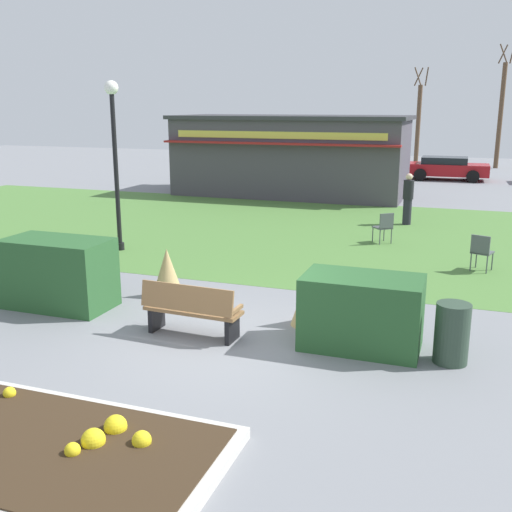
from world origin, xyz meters
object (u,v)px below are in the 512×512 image
object	(u,v)px
parked_car_center_slot	(446,168)
tree_left_bg	(418,124)
lamppost_mid	(115,146)
cafe_chair_west	(481,250)
park_bench	(191,310)
tree_right_bg	(501,114)
person_strolling	(408,199)
food_kiosk	(291,155)
parked_car_west_slot	(354,165)
trash_bin	(452,333)
cafe_chair_east	(384,225)

from	to	relation	value
parked_car_center_slot	tree_left_bg	size ratio (longest dim) A/B	0.69
lamppost_mid	cafe_chair_west	world-z (taller)	lamppost_mid
park_bench	tree_right_bg	size ratio (longest dim) A/B	0.23
parked_car_center_slot	lamppost_mid	bearing A→B (deg)	-111.32
park_bench	cafe_chair_west	bearing A→B (deg)	52.33
lamppost_mid	person_strolling	distance (m)	9.62
person_strolling	lamppost_mid	bearing A→B (deg)	39.65
cafe_chair_west	parked_car_center_slot	world-z (taller)	parked_car_center_slot
food_kiosk	parked_car_west_slot	bearing A→B (deg)	80.50
lamppost_mid	food_kiosk	bearing A→B (deg)	83.10
food_kiosk	parked_car_center_slot	xyz separation A→B (m)	(6.24, 7.91, -1.08)
cafe_chair_west	parked_car_west_slot	size ratio (longest dim) A/B	0.21
trash_bin	person_strolling	world-z (taller)	person_strolling
park_bench	food_kiosk	xyz separation A→B (m)	(-3.16, 16.81, 1.24)
park_bench	person_strolling	size ratio (longest dim) A/B	1.02
trash_bin	food_kiosk	bearing A→B (deg)	114.10
trash_bin	food_kiosk	size ratio (longest dim) A/B	0.09
park_bench	cafe_chair_west	xyz separation A→B (m)	(4.67, 6.04, 0.05)
food_kiosk	lamppost_mid	bearing A→B (deg)	-96.90
cafe_chair_west	food_kiosk	bearing A→B (deg)	126.02
trash_bin	cafe_chair_east	size ratio (longest dim) A/B	1.06
cafe_chair_west	tree_left_bg	world-z (taller)	tree_left_bg
person_strolling	parked_car_west_slot	size ratio (longest dim) A/B	0.40
cafe_chair_east	tree_right_bg	bearing A→B (deg)	81.24
person_strolling	parked_car_west_slot	xyz separation A→B (m)	(-4.26, 13.32, -0.22)
food_kiosk	cafe_chair_west	size ratio (longest dim) A/B	11.32
park_bench	food_kiosk	bearing A→B (deg)	100.65
trash_bin	tree_left_bg	distance (m)	31.54
cafe_chair_west	person_strolling	size ratio (longest dim) A/B	0.53
lamppost_mid	cafe_chair_east	distance (m)	7.73
cafe_chair_east	tree_right_bg	size ratio (longest dim) A/B	0.12
food_kiosk	tree_left_bg	xyz separation A→B (m)	(4.08, 14.83, 0.99)
park_bench	person_strolling	xyz separation A→B (m)	(2.42, 11.40, 0.38)
person_strolling	tree_left_bg	size ratio (longest dim) A/B	0.27
park_bench	parked_car_center_slot	xyz separation A→B (m)	(3.08, 24.72, 0.16)
park_bench	trash_bin	bearing A→B (deg)	4.85
parked_car_west_slot	tree_left_bg	bearing A→B (deg)	68.28
cafe_chair_west	trash_bin	bearing A→B (deg)	-94.71
tree_right_bg	tree_left_bg	bearing A→B (deg)	-173.67
park_bench	parked_car_center_slot	bearing A→B (deg)	82.90
park_bench	parked_car_west_slot	world-z (taller)	parked_car_west_slot
parked_car_center_slot	park_bench	bearing A→B (deg)	-97.10
park_bench	tree_left_bg	size ratio (longest dim) A/B	0.28
trash_bin	cafe_chair_west	world-z (taller)	trash_bin
trash_bin	food_kiosk	xyz separation A→B (m)	(-7.36, 16.46, 1.25)
food_kiosk	parked_car_center_slot	distance (m)	10.14
food_kiosk	cafe_chair_east	distance (m)	10.09
trash_bin	tree_right_bg	xyz separation A→B (m)	(1.58, 31.83, 2.87)
cafe_chair_west	parked_car_west_slot	bearing A→B (deg)	109.20
cafe_chair_west	tree_right_bg	xyz separation A→B (m)	(1.11, 26.14, 2.82)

